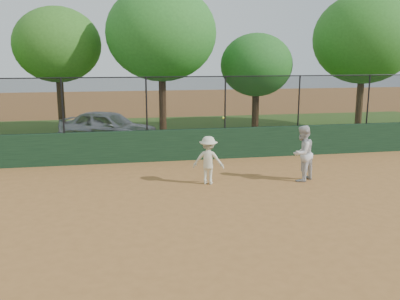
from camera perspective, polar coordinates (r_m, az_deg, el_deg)
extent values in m
plane|color=#A16834|center=(11.40, -1.91, -8.37)|extent=(80.00, 80.00, 0.00)
cube|color=#193820|center=(16.97, -5.05, 0.57)|extent=(26.00, 0.20, 1.20)
cube|color=#31551A|center=(22.96, -6.53, 2.06)|extent=(36.00, 12.00, 0.01)
imported|color=#A9ADB2|center=(20.65, -11.70, 2.90)|extent=(4.81, 3.72, 1.53)
imported|color=silver|center=(14.58, 12.95, -0.42)|extent=(1.11, 1.06, 1.80)
imported|color=beige|center=(13.89, 1.08, -1.32)|extent=(1.11, 0.85, 1.52)
sphere|color=#C8EF35|center=(13.46, 3.00, 4.15)|extent=(0.07, 0.07, 0.07)
cube|color=black|center=(16.73, -5.15, 5.94)|extent=(26.00, 0.02, 2.00)
cylinder|color=black|center=(16.65, -5.21, 9.30)|extent=(26.00, 0.04, 0.04)
cylinder|color=black|center=(16.76, -17.20, 5.46)|extent=(0.06, 0.06, 2.00)
cylinder|color=black|center=(16.69, -6.87, 5.89)|extent=(0.06, 0.06, 2.00)
cylinder|color=black|center=(17.15, 3.24, 6.12)|extent=(0.06, 0.06, 2.00)
cylinder|color=black|center=(18.11, 12.55, 6.17)|extent=(0.06, 0.06, 2.00)
cylinder|color=black|center=(19.48, 20.73, 6.08)|extent=(0.06, 0.06, 2.00)
cylinder|color=#483019|center=(23.65, -17.33, 5.31)|extent=(0.36, 0.36, 2.81)
ellipsoid|color=#30651D|center=(23.51, -17.81, 12.71)|extent=(4.26, 3.87, 3.68)
cylinder|color=#482D19|center=(22.11, -4.80, 5.55)|extent=(0.36, 0.36, 2.94)
ellipsoid|color=#276A22|center=(21.99, -4.97, 14.67)|extent=(5.28, 4.80, 4.56)
cylinder|color=#3A2413|center=(23.62, 7.09, 4.80)|extent=(0.36, 0.36, 2.02)
ellipsoid|color=#215B1D|center=(23.44, 7.25, 10.76)|extent=(3.73, 3.39, 3.22)
cylinder|color=#452F18|center=(25.54, 19.71, 5.50)|extent=(0.36, 0.36, 2.70)
ellipsoid|color=#245E1B|center=(25.41, 20.28, 13.22)|extent=(5.40, 4.91, 4.66)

